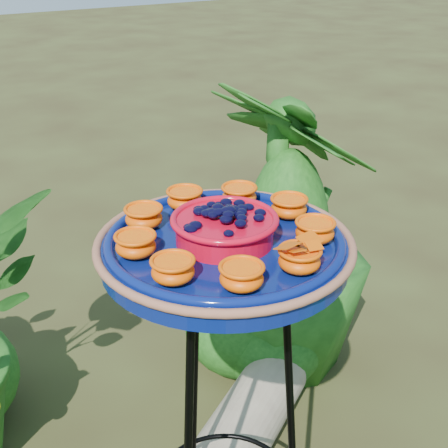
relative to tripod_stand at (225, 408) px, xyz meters
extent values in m
torus|color=black|center=(0.00, 0.00, 0.32)|extent=(0.24, 0.24, 0.02)
cylinder|color=black|center=(0.00, 0.14, -0.09)|extent=(0.02, 0.08, 0.83)
cylinder|color=black|center=(0.12, -0.07, -0.09)|extent=(0.08, 0.05, 0.83)
cylinder|color=#071558|center=(0.00, 0.00, 0.35)|extent=(0.43, 0.43, 0.04)
torus|color=#976644|center=(0.00, 0.00, 0.37)|extent=(0.44, 0.44, 0.02)
torus|color=#071558|center=(0.00, 0.00, 0.37)|extent=(0.41, 0.41, 0.02)
cylinder|color=red|center=(0.00, 0.00, 0.39)|extent=(0.17, 0.17, 0.04)
torus|color=red|center=(0.00, 0.00, 0.41)|extent=(0.18, 0.18, 0.01)
ellipsoid|color=black|center=(0.00, 0.00, 0.42)|extent=(0.15, 0.15, 0.03)
ellipsoid|color=#E04002|center=(0.15, 0.02, 0.38)|extent=(0.07, 0.07, 0.03)
cylinder|color=orange|center=(0.15, 0.02, 0.40)|extent=(0.06, 0.06, 0.01)
ellipsoid|color=#E04002|center=(0.10, 0.11, 0.38)|extent=(0.07, 0.07, 0.03)
cylinder|color=orange|center=(0.10, 0.11, 0.40)|extent=(0.06, 0.06, 0.01)
ellipsoid|color=#E04002|center=(0.00, 0.15, 0.38)|extent=(0.07, 0.07, 0.03)
cylinder|color=orange|center=(0.00, 0.15, 0.40)|extent=(0.06, 0.06, 0.01)
ellipsoid|color=#E04002|center=(-0.10, 0.12, 0.38)|extent=(0.07, 0.07, 0.03)
cylinder|color=orange|center=(-0.10, 0.12, 0.40)|extent=(0.06, 0.06, 0.01)
ellipsoid|color=#E04002|center=(-0.15, 0.03, 0.38)|extent=(0.07, 0.07, 0.03)
cylinder|color=orange|center=(-0.15, 0.03, 0.40)|extent=(0.06, 0.06, 0.01)
ellipsoid|color=#E04002|center=(-0.13, -0.07, 0.38)|extent=(0.07, 0.07, 0.03)
cylinder|color=orange|center=(-0.13, -0.07, 0.40)|extent=(0.06, 0.06, 0.01)
ellipsoid|color=#E04002|center=(-0.05, -0.14, 0.38)|extent=(0.07, 0.07, 0.03)
cylinder|color=orange|center=(-0.05, -0.14, 0.40)|extent=(0.06, 0.06, 0.01)
ellipsoid|color=#E04002|center=(0.05, -0.14, 0.38)|extent=(0.07, 0.07, 0.03)
cylinder|color=orange|center=(0.05, -0.14, 0.40)|extent=(0.06, 0.06, 0.01)
ellipsoid|color=#E04002|center=(0.13, -0.08, 0.38)|extent=(0.07, 0.07, 0.03)
cylinder|color=orange|center=(0.13, -0.08, 0.40)|extent=(0.06, 0.06, 0.01)
cylinder|color=black|center=(0.05, -0.14, 0.41)|extent=(0.01, 0.03, 0.00)
cube|color=#F86004|center=(0.03, -0.14, 0.42)|extent=(0.04, 0.03, 0.01)
cube|color=#F86004|center=(0.07, -0.14, 0.42)|extent=(0.04, 0.03, 0.01)
cylinder|color=tan|center=(0.23, 0.29, -0.42)|extent=(0.56, 0.46, 0.18)
imported|color=#174712|center=(0.58, 0.60, -0.03)|extent=(0.62, 0.62, 0.96)
camera|label=1|loc=(-0.47, -0.81, 0.86)|focal=50.00mm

